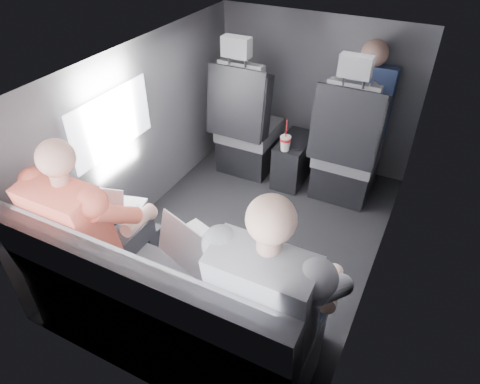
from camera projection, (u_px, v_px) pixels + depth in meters
The scene contains 19 objects.
floor at pixel (250, 237), 3.25m from camera, with size 2.60×2.60×0.00m, color black.
ceiling at pixel (253, 63), 2.45m from camera, with size 2.60×2.60×0.00m, color #B2B2AD.
panel_left at pixel (142, 133), 3.18m from camera, with size 0.02×2.60×1.35m, color #56565B.
panel_right at pixel (388, 199), 2.52m from camera, with size 0.02×2.60×1.35m, color #56565B.
panel_front at pixel (315, 92), 3.79m from camera, with size 1.80×0.02×1.35m, color #56565B.
panel_back at pixel (126, 300), 1.92m from camera, with size 1.80×0.02×1.35m, color #56565B.
side_window at pixel (112, 123), 2.82m from camera, with size 0.02×0.75×0.42m, color white.
seatbelt at pixel (348, 118), 3.10m from camera, with size 0.05×0.01×0.65m, color black.
front_seat_left at pixel (246, 131), 3.78m from camera, with size 0.52×0.58×1.26m.
front_seat_right at pixel (346, 155), 3.45m from camera, with size 0.52×0.58×1.26m.
center_console at pixel (294, 160), 3.76m from camera, with size 0.24×0.48×0.41m.
rear_bench at pixel (165, 313), 2.31m from camera, with size 1.60×0.57×0.92m.
soda_cup at pixel (285, 143), 3.47m from camera, with size 0.09×0.09×0.28m.
laptop_white at pixel (112, 206), 2.54m from camera, with size 0.34×0.35×0.22m.
laptop_silver at pixel (193, 244), 2.27m from camera, with size 0.41×0.41×0.25m.
laptop_black at pixel (299, 273), 2.11m from camera, with size 0.34×0.32×0.24m.
passenger_rear_left at pixel (94, 229), 2.36m from camera, with size 0.52×0.64×1.25m.
passenger_rear_right at pixel (275, 298), 1.95m from camera, with size 0.55×0.66×1.30m.
passenger_front_right at pixel (365, 103), 3.42m from camera, with size 0.40×0.40×0.83m.
Camera 1 is at (1.03, -2.19, 2.20)m, focal length 32.00 mm.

